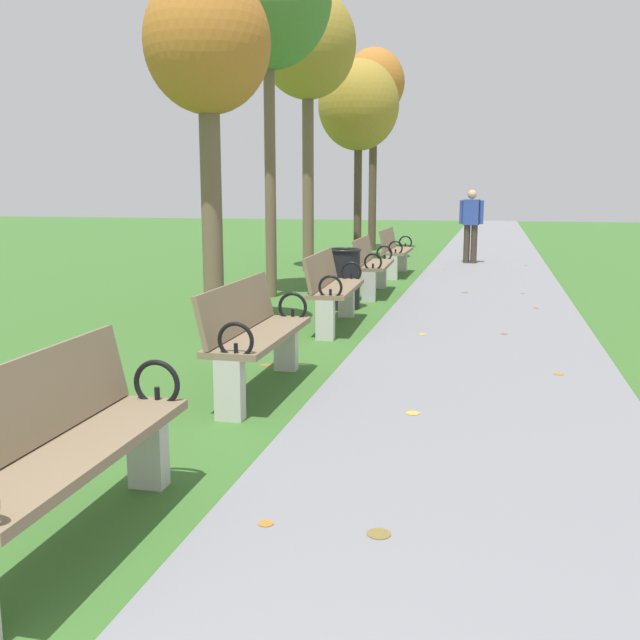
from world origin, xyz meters
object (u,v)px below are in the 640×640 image
at_px(park_bench_6, 395,250).
at_px(pedestrian_walking, 471,222).
at_px(park_bench_5, 372,264).
at_px(tree_4, 359,106).
at_px(tree_3, 308,48).
at_px(park_bench_3, 255,334).
at_px(tree_1, 208,51).
at_px(tree_5, 374,86).
at_px(trash_bin, 344,278).
at_px(park_bench_4, 332,287).
at_px(park_bench_2, 61,449).

distance_m(park_bench_6, pedestrian_walking, 2.95).
height_order(park_bench_5, tree_4, tree_4).
xyz_separation_m(park_bench_5, tree_3, (-1.83, 3.06, 3.88)).
bearing_deg(park_bench_3, park_bench_6, 90.00).
relative_size(tree_1, tree_5, 0.75).
bearing_deg(tree_4, park_bench_5, -77.04).
xyz_separation_m(tree_4, tree_5, (-0.15, 2.98, 0.84)).
xyz_separation_m(park_bench_6, trash_bin, (-0.15, -4.14, -0.06)).
height_order(park_bench_5, pedestrian_walking, pedestrian_walking).
height_order(park_bench_4, park_bench_6, same).
bearing_deg(tree_3, park_bench_4, -72.83).
xyz_separation_m(park_bench_3, trash_bin, (-0.15, 4.29, -0.06)).
height_order(park_bench_4, park_bench_5, same).
distance_m(park_bench_3, tree_1, 3.73).
xyz_separation_m(tree_5, trash_bin, (1.26, -9.90, -3.93)).
height_order(tree_1, trash_bin, tree_1).
bearing_deg(park_bench_4, tree_4, 98.60).
xyz_separation_m(park_bench_4, tree_5, (-1.41, 11.30, 3.87)).
distance_m(park_bench_2, tree_4, 14.29).
relative_size(park_bench_4, tree_3, 0.30).
bearing_deg(tree_1, tree_4, 89.90).
bearing_deg(tree_3, tree_1, -85.14).
height_order(pedestrian_walking, trash_bin, pedestrian_walking).
xyz_separation_m(park_bench_3, park_bench_5, (0.00, 5.74, 0.00)).
bearing_deg(park_bench_4, tree_5, 97.11).
xyz_separation_m(park_bench_5, trash_bin, (-0.15, -1.45, -0.06)).
relative_size(park_bench_6, tree_5, 0.30).
bearing_deg(tree_4, park_bench_6, -65.63).
xyz_separation_m(park_bench_2, pedestrian_walking, (1.35, 13.72, 0.44)).
bearing_deg(park_bench_2, pedestrian_walking, 84.39).
distance_m(park_bench_5, pedestrian_walking, 5.46).
bearing_deg(park_bench_2, tree_5, 94.77).
height_order(park_bench_4, trash_bin, park_bench_4).
bearing_deg(park_bench_5, tree_5, 99.47).
bearing_deg(park_bench_3, tree_1, 119.01).
xyz_separation_m(park_bench_2, tree_3, (-1.83, 11.50, 3.88)).
distance_m(park_bench_3, tree_5, 14.77).
relative_size(park_bench_3, tree_1, 0.40).
height_order(park_bench_2, tree_5, tree_5).
distance_m(park_bench_2, park_bench_6, 11.13).
height_order(park_bench_2, park_bench_4, same).
xyz_separation_m(park_bench_6, tree_3, (-1.83, 0.37, 3.88)).
bearing_deg(tree_5, park_bench_4, -82.89).
bearing_deg(park_bench_5, park_bench_6, 90.00).
height_order(park_bench_6, tree_4, tree_4).
relative_size(park_bench_6, tree_4, 0.35).
distance_m(park_bench_3, trash_bin, 4.29).
relative_size(park_bench_2, tree_5, 0.30).
height_order(park_bench_5, trash_bin, park_bench_5).
bearing_deg(park_bench_3, tree_4, 96.41).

